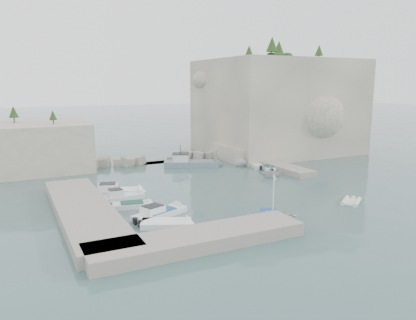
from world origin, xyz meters
name	(u,v)px	position (x,y,z in m)	size (l,w,h in m)	color
ground	(231,193)	(0.00, 0.00, 0.00)	(400.00, 400.00, 0.00)	#40615F
cliff_east	(277,106)	(23.00, 23.00, 8.50)	(26.00, 22.00, 17.00)	beige
cliff_terrace	(245,152)	(13.00, 18.00, 1.25)	(8.00, 10.00, 2.50)	beige
outcrop_west	(32,147)	(-20.00, 25.00, 3.50)	(16.00, 14.00, 7.00)	beige
quay_west	(84,211)	(-17.00, -1.00, 0.55)	(5.00, 24.00, 1.10)	#9E9689
quay_south	(199,239)	(-10.00, -12.50, 0.55)	(18.00, 4.00, 1.10)	#9E9689
ledge_east	(275,165)	(13.50, 10.00, 0.40)	(3.00, 16.00, 0.80)	#9E9689
breakwater	(159,158)	(-1.00, 22.00, 0.70)	(28.00, 3.00, 1.40)	beige
motorboat_a	(116,194)	(-12.17, 5.87, 0.00)	(6.80, 2.02, 1.40)	white
motorboat_b	(122,200)	(-12.19, 3.18, 0.00)	(5.30, 1.73, 1.40)	silver
motorboat_c	(132,208)	(-12.02, -0.30, 0.00)	(4.60, 1.67, 0.70)	silver
motorboat_d	(160,216)	(-10.36, -4.23, 0.00)	(6.38, 1.90, 1.40)	white
motorboat_e	(166,227)	(-10.80, -7.23, 0.00)	(4.98, 2.04, 0.70)	white
rowboat	(273,220)	(-1.15, -10.12, 0.00)	(3.38, 4.73, 0.98)	white
inflatable_dinghy	(351,203)	(9.81, -9.24, 0.00)	(3.29, 1.59, 0.44)	silver
tender_east_a	(271,177)	(9.09, 4.71, 0.00)	(2.84, 3.29, 1.73)	silver
tender_east_b	(269,170)	(11.66, 8.94, 0.00)	(4.25, 1.45, 0.70)	white
tender_east_c	(256,167)	(11.24, 11.73, 0.00)	(4.94, 1.60, 0.70)	silver
tender_east_d	(245,166)	(10.20, 13.20, 0.00)	(1.56, 4.16, 1.61)	white
work_boat	(192,166)	(2.38, 16.59, 0.00)	(9.35, 2.76, 2.20)	slate
rowboat_mast	(273,194)	(-1.15, -10.12, 2.59)	(0.10, 0.10, 4.20)	white
vegetation	(251,55)	(17.83, 24.40, 17.93)	(53.48, 13.88, 13.40)	#1E4219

